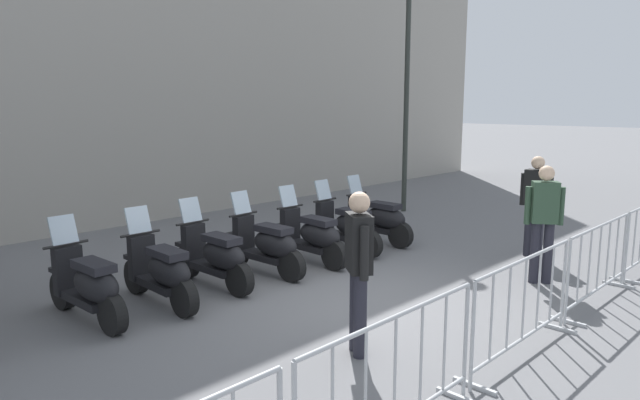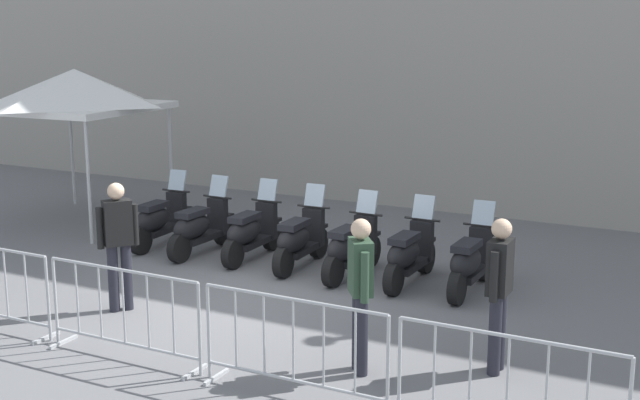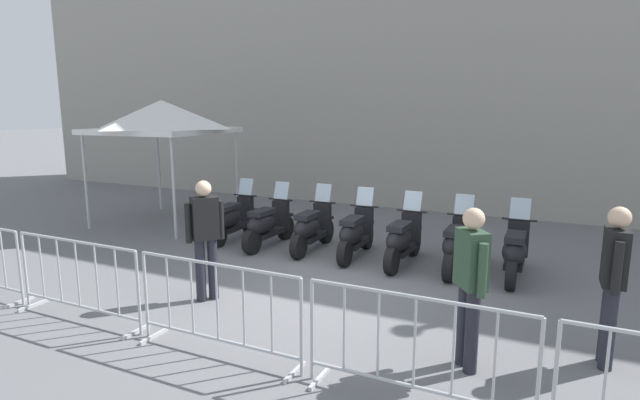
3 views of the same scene
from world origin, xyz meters
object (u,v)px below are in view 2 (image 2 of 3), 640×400
Objects in this scene: barrier_segment_4 at (507,392)px; officer_near_row_end at (360,286)px; motorcycle_2 at (251,233)px; motorcycle_6 at (470,263)px; canopy_tent at (75,90)px; barrier_segment_3 at (293,349)px; officer_mid_plaza at (499,286)px; motorcycle_0 at (159,221)px; barrier_segment_2 at (124,314)px; motorcycle_1 at (199,228)px; motorcycle_5 at (409,255)px; officer_by_barriers at (118,239)px; motorcycle_3 at (299,240)px; motorcycle_4 at (350,248)px.

officer_near_row_end is (-1.83, 0.99, 0.46)m from barrier_segment_4.
motorcycle_2 and motorcycle_6 have the same top height.
barrier_segment_3 is at bearing -36.50° from canopy_tent.
barrier_segment_3 is 2.34m from officer_mid_plaza.
canopy_tent is at bearing 143.50° from barrier_segment_3.
officer_mid_plaza is (0.98, -2.56, 0.53)m from motorcycle_6.
motorcycle_0 is 4.95m from barrier_segment_2.
barrier_segment_2 is at bearing -126.85° from motorcycle_6.
motorcycle_0 is at bearing 145.41° from officer_near_row_end.
officer_near_row_end is 0.59× the size of canopy_tent.
motorcycle_0 is 1.00× the size of officer_near_row_end.
motorcycle_1 is 3.66m from motorcycle_5.
canopy_tent is at bearing 171.29° from motorcycle_6.
officer_by_barriers is at bearing 164.09° from barrier_segment_4.
motorcycle_5 is at bearing 62.76° from barrier_segment_2.
officer_near_row_end reaches higher than barrier_segment_4.
motorcycle_5 is 3.25m from officer_mid_plaza.
barrier_segment_4 is (1.45, -4.19, 0.07)m from motorcycle_6.
motorcycle_3 is 4.62m from officer_mid_plaza.
motorcycle_2 is 4.23m from barrier_segment_2.
barrier_segment_3 is (1.08, -4.09, 0.07)m from motorcycle_4.
motorcycle_1 is (0.90, -0.16, 0.00)m from motorcycle_0.
motorcycle_2 is at bearing 148.96° from officer_mid_plaza.
motorcycle_0 reaches higher than barrier_segment_2.
barrier_segment_2 is (-0.22, -4.08, 0.07)m from motorcycle_3.
motorcycle_5 reaches higher than barrier_segment_3.
barrier_segment_2 is at bearing -68.58° from motorcycle_1.
officer_by_barriers reaches higher than motorcycle_2.
barrier_segment_2 is at bearing -50.93° from officer_by_barriers.
canopy_tent reaches higher than motorcycle_2.
motorcycle_6 is (0.91, -0.02, 0.00)m from motorcycle_5.
officer_by_barriers is (-2.20, -2.64, 0.53)m from motorcycle_4.
officer_mid_plaza reaches higher than motorcycle_1.
officer_by_barriers reaches higher than motorcycle_6.
motorcycle_6 is 0.81× the size of barrier_segment_4.
motorcycle_6 is at bearing 33.03° from officer_by_barriers.
officer_mid_plaza is at bearing 40.89° from barrier_segment_3.
motorcycle_6 is 8.24m from canopy_tent.
motorcycle_1 is 1.84m from motorcycle_3.
motorcycle_1 is at bearing -17.54° from canopy_tent.
motorcycle_6 is (1.83, -0.02, 0.00)m from motorcycle_4.
motorcycle_2 is 4.76m from officer_near_row_end.
motorcycle_5 is at bearing 126.25° from officer_mid_plaza.
barrier_segment_4 is at bearing -30.03° from canopy_tent.
officer_mid_plaza reaches higher than motorcycle_4.
motorcycle_3 is 4.09m from barrier_segment_2.
motorcycle_3 is at bearing 134.09° from barrier_segment_4.
motorcycle_4 is 4.23m from barrier_segment_3.
canopy_tent is at bearing 170.34° from motorcycle_5.
canopy_tent reaches higher than barrier_segment_4.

